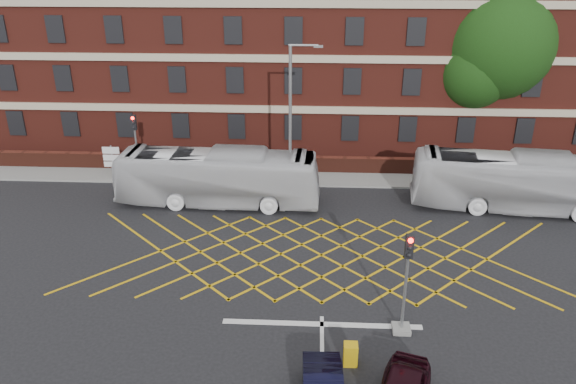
{
  "coord_description": "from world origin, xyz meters",
  "views": [
    {
      "loc": [
        -0.41,
        -22.0,
        13.92
      ],
      "look_at": [
        -1.62,
        1.5,
        3.57
      ],
      "focal_mm": 35.0,
      "sensor_mm": 36.0,
      "label": 1
    }
  ],
  "objects_px": {
    "bus_left": "(218,177)",
    "street_lamp": "(291,149)",
    "traffic_light_near": "(405,293)",
    "utility_cabinet": "(351,354)",
    "bus_right": "(519,182)",
    "deciduous_tree": "(495,52)",
    "direction_signs": "(112,158)",
    "traffic_light_far": "(137,153)"
  },
  "relations": [
    {
      "from": "deciduous_tree",
      "to": "street_lamp",
      "type": "relative_size",
      "value": 1.28
    },
    {
      "from": "bus_left",
      "to": "bus_right",
      "type": "bearing_deg",
      "value": -87.49
    },
    {
      "from": "direction_signs",
      "to": "street_lamp",
      "type": "bearing_deg",
      "value": -13.22
    },
    {
      "from": "bus_left",
      "to": "traffic_light_far",
      "type": "bearing_deg",
      "value": 61.35
    },
    {
      "from": "traffic_light_near",
      "to": "traffic_light_far",
      "type": "xyz_separation_m",
      "value": [
        -14.9,
        15.02,
        0.0
      ]
    },
    {
      "from": "street_lamp",
      "to": "direction_signs",
      "type": "xyz_separation_m",
      "value": [
        -11.73,
        2.76,
        -1.77
      ]
    },
    {
      "from": "bus_left",
      "to": "street_lamp",
      "type": "xyz_separation_m",
      "value": [
        4.21,
        0.8,
        1.51
      ]
    },
    {
      "from": "bus_left",
      "to": "street_lamp",
      "type": "bearing_deg",
      "value": -77.01
    },
    {
      "from": "deciduous_tree",
      "to": "bus_right",
      "type": "bearing_deg",
      "value": -93.47
    },
    {
      "from": "street_lamp",
      "to": "direction_signs",
      "type": "bearing_deg",
      "value": 166.78
    },
    {
      "from": "traffic_light_far",
      "to": "utility_cabinet",
      "type": "bearing_deg",
      "value": -53.11
    },
    {
      "from": "bus_left",
      "to": "street_lamp",
      "type": "distance_m",
      "value": 4.54
    },
    {
      "from": "street_lamp",
      "to": "utility_cabinet",
      "type": "relative_size",
      "value": 10.48
    },
    {
      "from": "bus_left",
      "to": "deciduous_tree",
      "type": "height_order",
      "value": "deciduous_tree"
    },
    {
      "from": "bus_left",
      "to": "utility_cabinet",
      "type": "relative_size",
      "value": 13.52
    },
    {
      "from": "deciduous_tree",
      "to": "direction_signs",
      "type": "distance_m",
      "value": 26.74
    },
    {
      "from": "bus_left",
      "to": "traffic_light_far",
      "type": "height_order",
      "value": "traffic_light_far"
    },
    {
      "from": "utility_cabinet",
      "to": "bus_right",
      "type": "bearing_deg",
      "value": 53.36
    },
    {
      "from": "bus_left",
      "to": "deciduous_tree",
      "type": "xyz_separation_m",
      "value": [
        17.78,
        9.94,
        5.59
      ]
    },
    {
      "from": "street_lamp",
      "to": "deciduous_tree",
      "type": "bearing_deg",
      "value": 33.94
    },
    {
      "from": "traffic_light_near",
      "to": "traffic_light_far",
      "type": "distance_m",
      "value": 21.16
    },
    {
      "from": "bus_left",
      "to": "traffic_light_near",
      "type": "bearing_deg",
      "value": -139.55
    },
    {
      "from": "bus_left",
      "to": "utility_cabinet",
      "type": "xyz_separation_m",
      "value": [
        7.01,
        -13.59,
        -1.2
      ]
    },
    {
      "from": "traffic_light_far",
      "to": "street_lamp",
      "type": "bearing_deg",
      "value": -14.87
    },
    {
      "from": "bus_right",
      "to": "utility_cabinet",
      "type": "bearing_deg",
      "value": 150.09
    },
    {
      "from": "bus_right",
      "to": "deciduous_tree",
      "type": "height_order",
      "value": "deciduous_tree"
    },
    {
      "from": "direction_signs",
      "to": "bus_right",
      "type": "bearing_deg",
      "value": -7.99
    },
    {
      "from": "bus_right",
      "to": "utility_cabinet",
      "type": "relative_size",
      "value": 13.73
    },
    {
      "from": "bus_left",
      "to": "direction_signs",
      "type": "relative_size",
      "value": 5.34
    },
    {
      "from": "bus_right",
      "to": "traffic_light_far",
      "type": "bearing_deg",
      "value": 88.4
    },
    {
      "from": "street_lamp",
      "to": "direction_signs",
      "type": "distance_m",
      "value": 12.18
    },
    {
      "from": "street_lamp",
      "to": "bus_right",
      "type": "bearing_deg",
      "value": -3.13
    },
    {
      "from": "bus_left",
      "to": "direction_signs",
      "type": "bearing_deg",
      "value": 66.9
    },
    {
      "from": "deciduous_tree",
      "to": "traffic_light_near",
      "type": "bearing_deg",
      "value": -111.94
    },
    {
      "from": "utility_cabinet",
      "to": "traffic_light_near",
      "type": "bearing_deg",
      "value": 43.7
    },
    {
      "from": "utility_cabinet",
      "to": "direction_signs",
      "type": "bearing_deg",
      "value": 130.29
    },
    {
      "from": "traffic_light_near",
      "to": "utility_cabinet",
      "type": "height_order",
      "value": "traffic_light_near"
    },
    {
      "from": "deciduous_tree",
      "to": "traffic_light_far",
      "type": "xyz_separation_m",
      "value": [
        -23.56,
        -6.48,
        -5.46
      ]
    },
    {
      "from": "deciduous_tree",
      "to": "utility_cabinet",
      "type": "height_order",
      "value": "deciduous_tree"
    },
    {
      "from": "traffic_light_far",
      "to": "direction_signs",
      "type": "bearing_deg",
      "value": 176.56
    },
    {
      "from": "bus_left",
      "to": "traffic_light_near",
      "type": "xyz_separation_m",
      "value": [
        9.12,
        -11.57,
        0.13
      ]
    },
    {
      "from": "direction_signs",
      "to": "deciduous_tree",
      "type": "bearing_deg",
      "value": 14.15
    }
  ]
}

